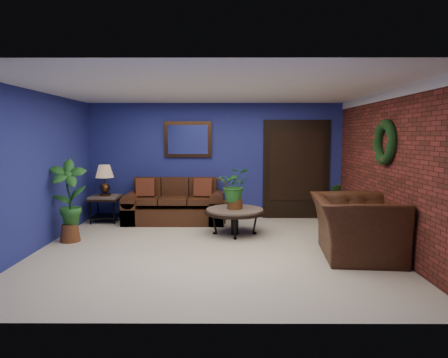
{
  "coord_description": "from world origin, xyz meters",
  "views": [
    {
      "loc": [
        0.21,
        -6.17,
        1.8
      ],
      "look_at": [
        0.19,
        0.55,
        1.07
      ],
      "focal_mm": 32.0,
      "sensor_mm": 36.0,
      "label": 1
    }
  ],
  "objects_px": {
    "table_lamp": "(105,176)",
    "side_chair": "(218,197)",
    "end_table": "(105,202)",
    "coffee_table": "(235,212)",
    "sofa": "(175,207)",
    "armchair": "(355,227)"
  },
  "relations": [
    {
      "from": "sofa",
      "to": "coffee_table",
      "type": "xyz_separation_m",
      "value": [
        1.23,
        -1.07,
        0.11
      ]
    },
    {
      "from": "coffee_table",
      "to": "end_table",
      "type": "distance_m",
      "value": 2.88
    },
    {
      "from": "end_table",
      "to": "table_lamp",
      "type": "bearing_deg",
      "value": -26.57
    },
    {
      "from": "sofa",
      "to": "end_table",
      "type": "distance_m",
      "value": 1.46
    },
    {
      "from": "sofa",
      "to": "coffee_table",
      "type": "distance_m",
      "value": 1.63
    },
    {
      "from": "table_lamp",
      "to": "side_chair",
      "type": "xyz_separation_m",
      "value": [
        2.35,
        0.07,
        -0.44
      ]
    },
    {
      "from": "end_table",
      "to": "side_chair",
      "type": "bearing_deg",
      "value": 1.64
    },
    {
      "from": "coffee_table",
      "to": "table_lamp",
      "type": "relative_size",
      "value": 1.77
    },
    {
      "from": "table_lamp",
      "to": "side_chair",
      "type": "bearing_deg",
      "value": 1.64
    },
    {
      "from": "coffee_table",
      "to": "table_lamp",
      "type": "xyz_separation_m",
      "value": [
        -2.68,
        1.04,
        0.54
      ]
    },
    {
      "from": "coffee_table",
      "to": "side_chair",
      "type": "height_order",
      "value": "side_chair"
    },
    {
      "from": "sofa",
      "to": "side_chair",
      "type": "bearing_deg",
      "value": 2.55
    },
    {
      "from": "sofa",
      "to": "table_lamp",
      "type": "xyz_separation_m",
      "value": [
        -1.45,
        -0.03,
        0.66
      ]
    },
    {
      "from": "sofa",
      "to": "coffee_table",
      "type": "height_order",
      "value": "sofa"
    },
    {
      "from": "end_table",
      "to": "coffee_table",
      "type": "bearing_deg",
      "value": -21.24
    },
    {
      "from": "coffee_table",
      "to": "sofa",
      "type": "bearing_deg",
      "value": 139.02
    },
    {
      "from": "sofa",
      "to": "end_table",
      "type": "bearing_deg",
      "value": -178.92
    },
    {
      "from": "sofa",
      "to": "armchair",
      "type": "height_order",
      "value": "sofa"
    },
    {
      "from": "sofa",
      "to": "table_lamp",
      "type": "distance_m",
      "value": 1.59
    },
    {
      "from": "coffee_table",
      "to": "side_chair",
      "type": "relative_size",
      "value": 1.21
    },
    {
      "from": "coffee_table",
      "to": "armchair",
      "type": "bearing_deg",
      "value": -37.12
    },
    {
      "from": "end_table",
      "to": "side_chair",
      "type": "relative_size",
      "value": 0.67
    }
  ]
}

